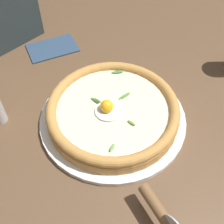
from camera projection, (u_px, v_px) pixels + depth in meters
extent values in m
cube|color=brown|center=(110.00, 120.00, 0.72)|extent=(2.40, 2.40, 0.03)
cylinder|color=white|center=(112.00, 119.00, 0.70)|extent=(0.34, 0.34, 0.01)
cylinder|color=#C18845|center=(112.00, 114.00, 0.69)|extent=(0.30, 0.30, 0.03)
torus|color=#BF8743|center=(112.00, 109.00, 0.67)|extent=(0.30, 0.30, 0.02)
cylinder|color=beige|center=(112.00, 110.00, 0.67)|extent=(0.26, 0.26, 0.00)
ellipsoid|color=white|center=(109.00, 110.00, 0.67)|extent=(0.07, 0.06, 0.01)
sphere|color=yellow|center=(107.00, 106.00, 0.66)|extent=(0.03, 0.03, 0.03)
ellipsoid|color=#5A8B3B|center=(132.00, 123.00, 0.64)|extent=(0.01, 0.02, 0.00)
ellipsoid|color=#438C41|center=(117.00, 72.00, 0.75)|extent=(0.03, 0.02, 0.01)
ellipsoid|color=#4D9037|center=(125.00, 96.00, 0.69)|extent=(0.03, 0.01, 0.00)
ellipsoid|color=#5C9C49|center=(112.00, 147.00, 0.60)|extent=(0.02, 0.02, 0.01)
ellipsoid|color=#3F7031|center=(95.00, 100.00, 0.69)|extent=(0.02, 0.03, 0.01)
cylinder|color=brown|center=(157.00, 206.00, 0.53)|extent=(0.03, 0.09, 0.02)
cube|color=navy|center=(52.00, 47.00, 0.87)|extent=(0.16, 0.12, 0.01)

